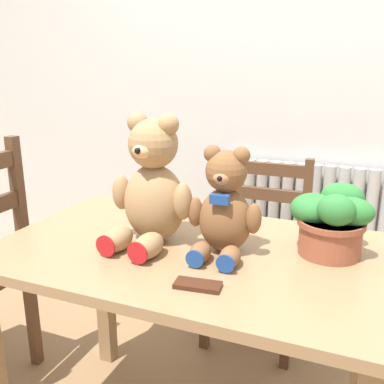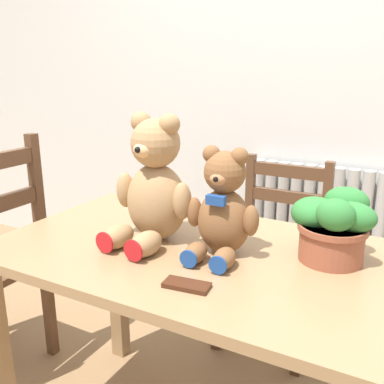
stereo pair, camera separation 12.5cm
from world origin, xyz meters
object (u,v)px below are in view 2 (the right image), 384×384
Objects in this scene: teddy_bear_right at (223,209)px; potted_plant at (333,226)px; wooden_chair_behind at (275,252)px; chocolate_bar at (187,285)px; teddy_bear_left at (154,187)px.

teddy_bear_right reaches higher than potted_plant.
wooden_chair_behind is 0.87m from potted_plant.
potted_plant reaches higher than chocolate_bar.
teddy_bear_left is 0.23m from teddy_bear_right.
wooden_chair_behind is 1.06m from chocolate_bar.
potted_plant reaches higher than wooden_chair_behind.
teddy_bear_left is at bearing -1.75° from teddy_bear_right.
chocolate_bar is at bearing 89.83° from teddy_bear_right.
potted_plant is 2.01× the size of chocolate_bar.
wooden_chair_behind is at bearing -87.12° from teddy_bear_right.
teddy_bear_right is (0.23, 0.00, -0.03)m from teddy_bear_left.
chocolate_bar is at bearing 141.08° from teddy_bear_left.
wooden_chair_behind is 2.21× the size of teddy_bear_left.
chocolate_bar is (-0.28, -0.33, -0.10)m from potted_plant.
teddy_bear_left reaches higher than potted_plant.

